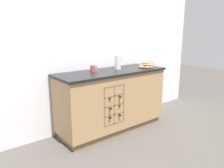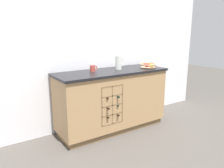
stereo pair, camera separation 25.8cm
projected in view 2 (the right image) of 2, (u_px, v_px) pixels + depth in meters
name	position (u px, v px, depth m)	size (l,w,h in m)	color
ground_plane	(112.00, 128.00, 3.48)	(14.00, 14.00, 0.00)	#4C4742
back_wall	(100.00, 46.00, 3.47)	(4.40, 0.06, 2.55)	white
kitchen_island	(112.00, 100.00, 3.36)	(1.74, 0.64, 0.93)	brown
fruit_bowl	(148.00, 65.00, 3.51)	(0.27, 0.27, 0.09)	tan
white_pitcher	(119.00, 62.00, 3.36)	(0.16, 0.11, 0.21)	silver
ceramic_mug	(93.00, 68.00, 3.18)	(0.11, 0.08, 0.09)	#B7473D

